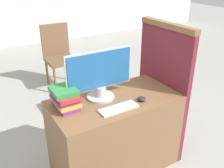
{
  "coord_description": "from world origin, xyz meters",
  "views": [
    {
      "loc": [
        -1.01,
        -1.33,
        1.79
      ],
      "look_at": [
        -0.05,
        0.26,
        0.91
      ],
      "focal_mm": 40.0,
      "sensor_mm": 36.0,
      "label": 1
    }
  ],
  "objects_px": {
    "monitor": "(100,75)",
    "keyboard": "(119,108)",
    "mouse": "(142,99)",
    "far_chair": "(59,53)",
    "book_stack": "(65,98)"
  },
  "relations": [
    {
      "from": "monitor",
      "to": "keyboard",
      "type": "distance_m",
      "value": 0.33
    },
    {
      "from": "mouse",
      "to": "far_chair",
      "type": "distance_m",
      "value": 2.21
    },
    {
      "from": "keyboard",
      "to": "far_chair",
      "type": "height_order",
      "value": "far_chair"
    },
    {
      "from": "book_stack",
      "to": "far_chair",
      "type": "xyz_separation_m",
      "value": [
        0.64,
        1.97,
        -0.29
      ]
    },
    {
      "from": "keyboard",
      "to": "book_stack",
      "type": "bearing_deg",
      "value": 145.03
    },
    {
      "from": "monitor",
      "to": "book_stack",
      "type": "bearing_deg",
      "value": -179.32
    },
    {
      "from": "keyboard",
      "to": "mouse",
      "type": "relative_size",
      "value": 4.07
    },
    {
      "from": "monitor",
      "to": "keyboard",
      "type": "bearing_deg",
      "value": -83.25
    },
    {
      "from": "keyboard",
      "to": "far_chair",
      "type": "bearing_deg",
      "value": 82.74
    },
    {
      "from": "keyboard",
      "to": "mouse",
      "type": "bearing_deg",
      "value": 4.29
    },
    {
      "from": "monitor",
      "to": "far_chair",
      "type": "relative_size",
      "value": 0.62
    },
    {
      "from": "book_stack",
      "to": "far_chair",
      "type": "bearing_deg",
      "value": 72.12
    },
    {
      "from": "monitor",
      "to": "mouse",
      "type": "height_order",
      "value": "monitor"
    },
    {
      "from": "monitor",
      "to": "book_stack",
      "type": "xyz_separation_m",
      "value": [
        -0.32,
        -0.0,
        -0.12
      ]
    },
    {
      "from": "keyboard",
      "to": "book_stack",
      "type": "distance_m",
      "value": 0.44
    }
  ]
}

